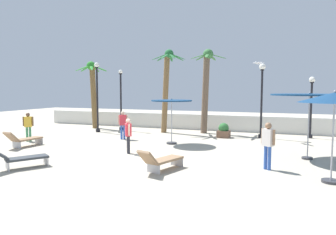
# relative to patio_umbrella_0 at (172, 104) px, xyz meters

# --- Properties ---
(ground_plane) EXTENTS (56.00, 56.00, 0.00)m
(ground_plane) POSITION_rel_patio_umbrella_0_xyz_m (-0.03, -3.94, -2.03)
(ground_plane) COLOR #B2A893
(boundary_wall) EXTENTS (25.20, 0.30, 1.07)m
(boundary_wall) POSITION_rel_patio_umbrella_0_xyz_m (-0.03, 6.04, -1.50)
(boundary_wall) COLOR silver
(boundary_wall) RESTS_ON ground_plane
(patio_umbrella_0) EXTENTS (2.07, 2.07, 2.36)m
(patio_umbrella_0) POSITION_rel_patio_umbrella_0_xyz_m (0.00, 0.00, 0.00)
(patio_umbrella_0) COLOR #333338
(patio_umbrella_0) RESTS_ON ground_plane
(patio_umbrella_1) EXTENTS (2.09, 2.09, 2.78)m
(patio_umbrella_1) POSITION_rel_patio_umbrella_0_xyz_m (6.84, -4.61, 0.48)
(patio_umbrella_1) COLOR #333338
(patio_umbrella_1) RESTS_ON ground_plane
(patio_umbrella_2) EXTENTS (2.96, 2.96, 2.70)m
(patio_umbrella_2) POSITION_rel_patio_umbrella_0_xyz_m (6.33, -1.36, 0.47)
(patio_umbrella_2) COLOR #333338
(patio_umbrella_2) RESTS_ON ground_plane
(palm_tree_0) EXTENTS (2.40, 2.39, 4.79)m
(palm_tree_0) POSITION_rel_patio_umbrella_0_xyz_m (-7.61, 4.22, 0.94)
(palm_tree_0) COLOR brown
(palm_tree_0) RESTS_ON ground_plane
(palm_tree_1) EXTENTS (2.16, 2.21, 5.33)m
(palm_tree_1) POSITION_rel_patio_umbrella_0_xyz_m (-1.80, 3.88, 1.24)
(palm_tree_1) COLOR brown
(palm_tree_1) RESTS_ON ground_plane
(palm_tree_2) EXTENTS (2.19, 2.31, 5.32)m
(palm_tree_2) POSITION_rel_patio_umbrella_0_xyz_m (0.62, 4.56, 1.19)
(palm_tree_2) COLOR brown
(palm_tree_2) RESTS_ON ground_plane
(lamp_post_0) EXTENTS (0.33, 0.33, 3.51)m
(lamp_post_0) POSITION_rel_patio_umbrella_0_xyz_m (6.75, 4.72, 0.00)
(lamp_post_0) COLOR black
(lamp_post_0) RESTS_ON ground_plane
(lamp_post_1) EXTENTS (0.32, 0.32, 4.52)m
(lamp_post_1) POSITION_rel_patio_umbrella_0_xyz_m (-6.11, 2.51, 0.52)
(lamp_post_1) COLOR black
(lamp_post_1) RESTS_ON ground_plane
(lamp_post_2) EXTENTS (0.28, 0.28, 4.12)m
(lamp_post_2) POSITION_rel_patio_umbrella_0_xyz_m (-5.15, 3.89, 0.13)
(lamp_post_2) COLOR black
(lamp_post_2) RESTS_ON ground_plane
(lamp_post_3) EXTENTS (0.36, 0.36, 4.26)m
(lamp_post_3) POSITION_rel_patio_umbrella_0_xyz_m (4.09, 3.79, 0.56)
(lamp_post_3) COLOR black
(lamp_post_3) RESTS_ON ground_plane
(lounge_chair_0) EXTENTS (1.09, 1.97, 0.84)m
(lounge_chair_0) POSITION_rel_patio_umbrella_0_xyz_m (1.55, -5.18, -1.65)
(lounge_chair_0) COLOR #B7B7BC
(lounge_chair_0) RESTS_ON ground_plane
(lounge_chair_1) EXTENTS (1.46, 1.88, 0.84)m
(lounge_chair_1) POSITION_rel_patio_umbrella_0_xyz_m (-3.24, -6.69, -1.64)
(lounge_chair_1) COLOR #B7B7BC
(lounge_chair_1) RESTS_ON ground_plane
(lounge_chair_2) EXTENTS (0.72, 1.93, 0.84)m
(lounge_chair_2) POSITION_rel_patio_umbrella_0_xyz_m (-6.45, -3.37, -1.64)
(lounge_chair_2) COLOR #B7B7BC
(lounge_chair_2) RESTS_ON ground_plane
(guest_0) EXTENTS (0.48, 0.40, 1.59)m
(guest_0) POSITION_rel_patio_umbrella_0_xyz_m (-3.08, 0.43, -1.08)
(guest_0) COLOR #3359B2
(guest_0) RESTS_ON ground_plane
(guest_1) EXTENTS (0.41, 0.46, 1.53)m
(guest_1) POSITION_rel_patio_umbrella_0_xyz_m (-0.91, -2.96, -1.11)
(guest_1) COLOR #26262D
(guest_1) RESTS_ON ground_plane
(guest_2) EXTENTS (0.48, 0.40, 1.66)m
(guest_2) POSITION_rel_patio_umbrella_0_xyz_m (4.95, -3.69, -1.03)
(guest_2) COLOR #3359B2
(guest_2) RESTS_ON ground_plane
(guest_3) EXTENTS (0.50, 0.38, 1.55)m
(guest_3) POSITION_rel_patio_umbrella_0_xyz_m (-7.47, -2.03, -1.10)
(guest_3) COLOR #3F8C59
(guest_3) RESTS_ON ground_plane
(seagull_0) EXTENTS (0.71, 0.91, 0.14)m
(seagull_0) POSITION_rel_patio_umbrella_0_xyz_m (3.91, 3.06, 2.20)
(seagull_0) COLOR white
(planter) EXTENTS (0.70, 0.70, 0.85)m
(planter) POSITION_rel_patio_umbrella_0_xyz_m (2.06, 3.15, -1.65)
(planter) COLOR brown
(planter) RESTS_ON ground_plane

